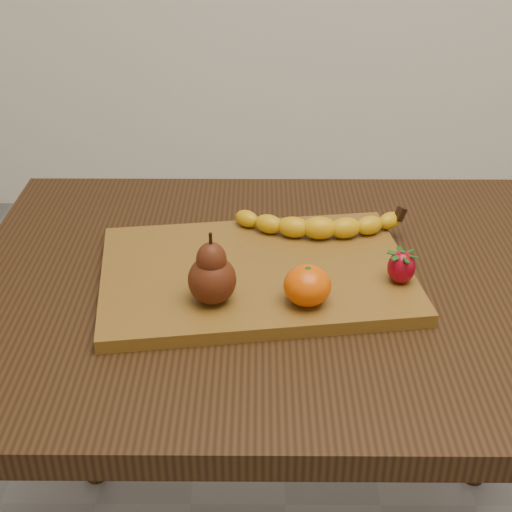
{
  "coord_description": "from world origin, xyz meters",
  "views": [
    {
      "loc": [
        -0.06,
        -0.89,
        1.33
      ],
      "look_at": [
        -0.07,
        -0.0,
        0.8
      ],
      "focal_mm": 50.0,
      "sensor_mm": 36.0,
      "label": 1
    }
  ],
  "objects_px": {
    "table": "(299,331)",
    "cutting_board": "(256,273)",
    "mandarin": "(307,285)",
    "pear": "(212,268)"
  },
  "relations": [
    {
      "from": "cutting_board",
      "to": "pear",
      "type": "distance_m",
      "value": 0.12
    },
    {
      "from": "pear",
      "to": "mandarin",
      "type": "xyz_separation_m",
      "value": [
        0.13,
        -0.0,
        -0.02
      ]
    },
    {
      "from": "mandarin",
      "to": "pear",
      "type": "bearing_deg",
      "value": 177.89
    },
    {
      "from": "cutting_board",
      "to": "pear",
      "type": "xyz_separation_m",
      "value": [
        -0.06,
        -0.08,
        0.06
      ]
    },
    {
      "from": "table",
      "to": "mandarin",
      "type": "height_order",
      "value": "mandarin"
    },
    {
      "from": "table",
      "to": "pear",
      "type": "bearing_deg",
      "value": -145.23
    },
    {
      "from": "table",
      "to": "cutting_board",
      "type": "xyz_separation_m",
      "value": [
        -0.07,
        -0.0,
        0.11
      ]
    },
    {
      "from": "pear",
      "to": "mandarin",
      "type": "height_order",
      "value": "pear"
    },
    {
      "from": "pear",
      "to": "mandarin",
      "type": "relative_size",
      "value": 1.59
    },
    {
      "from": "mandarin",
      "to": "table",
      "type": "bearing_deg",
      "value": 91.87
    }
  ]
}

